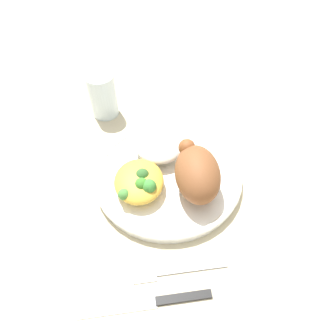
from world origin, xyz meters
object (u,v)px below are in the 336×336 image
(fork, at_px, (175,271))
(water_glass, at_px, (103,95))
(roasted_chicken, at_px, (197,173))
(rice_pile, at_px, (159,143))
(mac_cheese_with_broccoli, at_px, (139,181))
(knife, at_px, (158,301))
(plate, at_px, (168,175))

(fork, relative_size, water_glass, 1.49)
(roasted_chicken, bearing_deg, water_glass, 34.27)
(roasted_chicken, distance_m, rice_pile, 0.11)
(mac_cheese_with_broccoli, height_order, knife, mac_cheese_with_broccoli)
(rice_pile, bearing_deg, plate, -170.13)
(fork, height_order, water_glass, water_glass)
(plate, distance_m, mac_cheese_with_broccoli, 0.07)
(mac_cheese_with_broccoli, bearing_deg, plate, -59.92)
(mac_cheese_with_broccoli, bearing_deg, fork, -163.18)
(water_glass, bearing_deg, roasted_chicken, -145.73)
(water_glass, bearing_deg, fork, -163.57)
(fork, bearing_deg, water_glass, 16.43)
(fork, distance_m, knife, 0.05)
(rice_pile, height_order, knife, rice_pile)
(fork, xyz_separation_m, knife, (-0.04, 0.03, 0.00))
(rice_pile, distance_m, knife, 0.28)
(roasted_chicken, height_order, rice_pile, roasted_chicken)
(plate, distance_m, fork, 0.18)
(rice_pile, bearing_deg, water_glass, 37.31)
(plate, xyz_separation_m, roasted_chicken, (-0.04, -0.04, 0.05))
(roasted_chicken, relative_size, rice_pile, 1.11)
(knife, bearing_deg, water_glass, 11.20)
(rice_pile, xyz_separation_m, water_glass, (0.14, 0.11, 0.01))
(knife, height_order, water_glass, water_glass)
(roasted_chicken, bearing_deg, fork, 159.18)
(plate, xyz_separation_m, mac_cheese_with_broccoli, (-0.03, 0.05, 0.03))
(water_glass, bearing_deg, knife, -168.80)
(plate, relative_size, roasted_chicken, 2.27)
(roasted_chicken, bearing_deg, mac_cheese_with_broccoli, 85.44)
(plate, bearing_deg, rice_pile, 9.87)
(roasted_chicken, bearing_deg, knife, 155.49)
(rice_pile, bearing_deg, mac_cheese_with_broccoli, 154.80)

